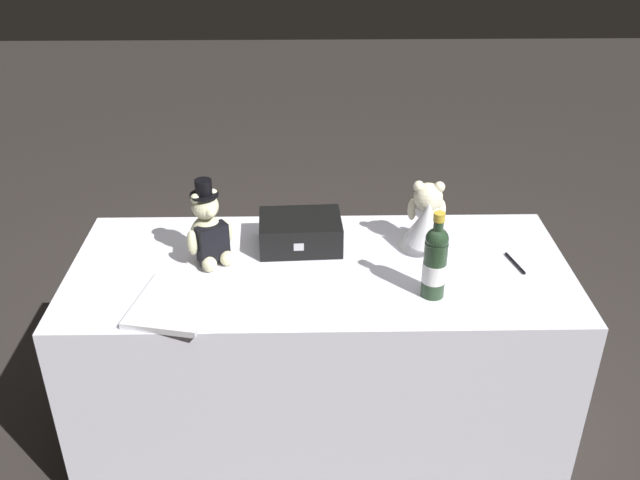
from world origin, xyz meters
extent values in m
plane|color=#2D2826|center=(0.00, 0.00, 0.00)|extent=(12.00, 12.00, 0.00)
cube|color=white|center=(0.00, 0.00, 0.36)|extent=(1.65, 0.71, 0.72)
ellipsoid|color=beige|center=(-0.37, 0.05, 0.80)|extent=(0.12, 0.11, 0.16)
cube|color=black|center=(-0.35, 0.02, 0.80)|extent=(0.11, 0.10, 0.12)
sphere|color=beige|center=(-0.37, 0.05, 0.92)|extent=(0.09, 0.09, 0.09)
sphere|color=beige|center=(-0.35, 0.02, 0.91)|extent=(0.04, 0.04, 0.04)
sphere|color=beige|center=(-0.39, 0.03, 0.95)|extent=(0.03, 0.03, 0.03)
sphere|color=beige|center=(-0.34, 0.07, 0.95)|extent=(0.03, 0.03, 0.03)
ellipsoid|color=beige|center=(-0.41, 0.00, 0.81)|extent=(0.04, 0.04, 0.09)
ellipsoid|color=beige|center=(-0.31, 0.07, 0.81)|extent=(0.04, 0.04, 0.09)
sphere|color=beige|center=(-0.36, -0.02, 0.74)|extent=(0.05, 0.05, 0.05)
sphere|color=beige|center=(-0.31, 0.02, 0.74)|extent=(0.05, 0.05, 0.05)
cylinder|color=black|center=(-0.37, 0.05, 0.96)|extent=(0.09, 0.09, 0.01)
cylinder|color=black|center=(-0.37, 0.05, 0.99)|extent=(0.05, 0.05, 0.05)
cone|color=white|center=(0.36, 0.13, 0.79)|extent=(0.18, 0.18, 0.14)
ellipsoid|color=white|center=(0.36, 0.13, 0.85)|extent=(0.08, 0.07, 0.06)
sphere|color=beige|center=(0.36, 0.13, 0.90)|extent=(0.10, 0.10, 0.10)
sphere|color=beige|center=(0.37, 0.17, 0.90)|extent=(0.04, 0.04, 0.04)
sphere|color=beige|center=(0.40, 0.13, 0.94)|extent=(0.04, 0.04, 0.04)
sphere|color=beige|center=(0.33, 0.14, 0.94)|extent=(0.04, 0.04, 0.04)
ellipsoid|color=beige|center=(0.41, 0.15, 0.85)|extent=(0.03, 0.03, 0.08)
ellipsoid|color=beige|center=(0.32, 0.16, 0.85)|extent=(0.03, 0.03, 0.08)
cone|color=white|center=(0.36, 0.08, 0.84)|extent=(0.15, 0.17, 0.17)
cylinder|color=#243B25|center=(0.34, -0.17, 0.81)|extent=(0.07, 0.07, 0.18)
sphere|color=#243B25|center=(0.34, -0.17, 0.92)|extent=(0.07, 0.07, 0.07)
cylinder|color=#243B25|center=(0.34, -0.17, 0.96)|extent=(0.03, 0.03, 0.07)
cylinder|color=gold|center=(0.34, -0.17, 0.99)|extent=(0.03, 0.03, 0.03)
cylinder|color=white|center=(0.34, -0.17, 0.80)|extent=(0.07, 0.07, 0.06)
cylinder|color=black|center=(0.65, 0.00, 0.72)|extent=(0.04, 0.13, 0.01)
cone|color=silver|center=(0.63, 0.07, 0.72)|extent=(0.01, 0.02, 0.01)
cube|color=black|center=(-0.06, 0.14, 0.77)|extent=(0.29, 0.21, 0.11)
cube|color=#B7B7BF|center=(-0.07, 0.04, 0.77)|extent=(0.03, 0.01, 0.03)
cube|color=white|center=(-0.44, -0.21, 0.73)|extent=(0.28, 0.33, 0.02)
camera|label=1|loc=(-0.03, -1.96, 1.93)|focal=39.28mm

